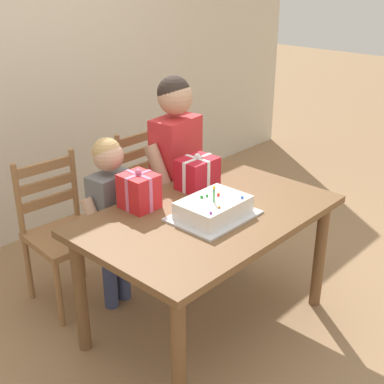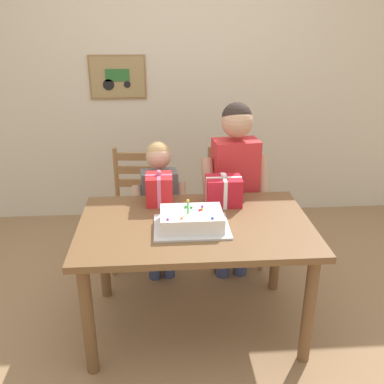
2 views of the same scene
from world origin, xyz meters
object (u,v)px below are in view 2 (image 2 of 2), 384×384
at_px(chair_left, 139,208).
at_px(gift_box_red_large, 224,191).
at_px(dining_table, 195,238).
at_px(birthday_cake, 192,220).
at_px(child_older, 235,176).
at_px(gift_box_beside_cake, 159,189).
at_px(chair_right, 235,205).
at_px(child_younger, 160,199).

bearing_deg(chair_left, gift_box_red_large, -44.31).
bearing_deg(dining_table, birthday_cake, -114.95).
bearing_deg(child_older, birthday_cake, -119.87).
relative_size(gift_box_beside_cake, child_older, 0.17).
relative_size(gift_box_beside_cake, chair_right, 0.25).
bearing_deg(chair_right, child_older, -101.35).
distance_m(gift_box_red_large, child_older, 0.32).
relative_size(birthday_cake, gift_box_red_large, 1.89).
distance_m(dining_table, gift_box_red_large, 0.39).
relative_size(birthday_cake, gift_box_beside_cake, 1.91).
xyz_separation_m(dining_table, child_older, (0.33, 0.56, 0.18)).
distance_m(dining_table, chair_right, 0.94).
xyz_separation_m(dining_table, chair_right, (0.39, 0.84, -0.18)).
bearing_deg(gift_box_red_large, dining_table, -127.54).
bearing_deg(chair_right, birthday_cake, -114.64).
relative_size(birthday_cake, chair_right, 0.48).
xyz_separation_m(chair_right, child_older, (-0.06, -0.28, 0.36)).
xyz_separation_m(dining_table, gift_box_beside_cake, (-0.21, 0.32, 0.20)).
relative_size(gift_box_beside_cake, chair_left, 0.25).
bearing_deg(gift_box_red_large, child_younger, 144.62).
height_order(chair_left, child_older, child_older).
bearing_deg(birthday_cake, child_older, 60.13).
distance_m(dining_table, child_younger, 0.60).
bearing_deg(dining_table, child_older, 59.65).
distance_m(gift_box_beside_cake, child_younger, 0.31).
distance_m(birthday_cake, chair_right, 1.04).
relative_size(gift_box_red_large, child_younger, 0.21).
xyz_separation_m(chair_left, chair_right, (0.77, 0.00, 0.00)).
relative_size(dining_table, child_older, 1.03).
height_order(gift_box_beside_cake, child_younger, child_younger).
relative_size(gift_box_red_large, gift_box_beside_cake, 1.01).
bearing_deg(chair_right, gift_box_beside_cake, -138.67).
bearing_deg(birthday_cake, chair_left, 111.62).
distance_m(chair_left, chair_right, 0.77).
height_order(birthday_cake, child_older, child_older).
xyz_separation_m(gift_box_red_large, gift_box_beside_cake, (-0.42, 0.05, 0.00)).
bearing_deg(birthday_cake, chair_right, 65.36).
height_order(birthday_cake, chair_right, birthday_cake).
relative_size(birthday_cake, child_older, 0.33).
bearing_deg(gift_box_beside_cake, chair_right, 41.33).
bearing_deg(gift_box_red_large, chair_right, 72.58).
height_order(child_older, child_younger, child_older).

